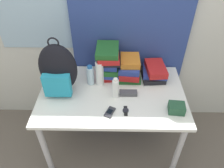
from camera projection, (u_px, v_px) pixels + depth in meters
name	position (u px, v px, depth m)	size (l,w,h in m)	color
wall_back	(112.00, 11.00, 1.89)	(6.00, 0.06, 2.50)	beige
curtain_blue	(131.00, 14.00, 1.85)	(1.06, 0.04, 2.50)	navy
desk	(112.00, 100.00, 1.94)	(1.25, 0.77, 0.72)	silver
backpack	(58.00, 70.00, 1.77)	(0.31, 0.23, 0.50)	black
book_stack_left	(108.00, 62.00, 1.96)	(0.24, 0.29, 0.31)	red
book_stack_center	(129.00, 68.00, 2.00)	(0.22, 0.30, 0.20)	#1E5623
book_stack_right	(154.00, 72.00, 2.01)	(0.24, 0.27, 0.13)	black
water_bottle	(90.00, 75.00, 1.92)	(0.06, 0.06, 0.19)	silver
sports_bottle	(100.00, 73.00, 1.90)	(0.07, 0.07, 0.25)	white
sunscreen_bottle	(115.00, 88.00, 1.79)	(0.05, 0.05, 0.19)	white
cell_phone	(110.00, 112.00, 1.70)	(0.09, 0.12, 0.02)	#2D2D33
sunglasses_case	(128.00, 93.00, 1.85)	(0.15, 0.06, 0.04)	#47474C
camera_pouch	(177.00, 108.00, 1.69)	(0.13, 0.11, 0.07)	#234C33
wristwatch	(126.00, 111.00, 1.72)	(0.05, 0.10, 0.01)	black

